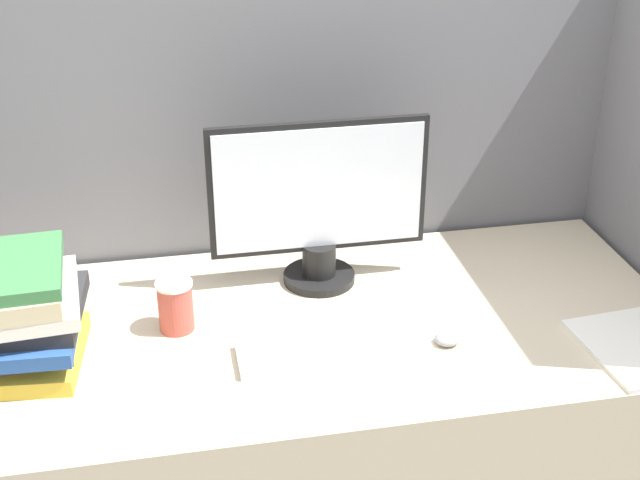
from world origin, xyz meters
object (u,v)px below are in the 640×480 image
(keyboard, at_px, (334,350))
(coffee_cup, at_px, (176,306))
(mouse, at_px, (447,339))
(monitor, at_px, (319,207))
(book_stack, at_px, (24,313))

(keyboard, relative_size, coffee_cup, 3.46)
(keyboard, distance_m, mouse, 0.25)
(monitor, height_order, coffee_cup, monitor)
(monitor, relative_size, mouse, 9.15)
(mouse, relative_size, book_stack, 0.19)
(keyboard, height_order, coffee_cup, coffee_cup)
(monitor, relative_size, book_stack, 1.75)
(mouse, bearing_deg, coffee_cup, 163.11)
(mouse, relative_size, coffee_cup, 0.48)
(monitor, xyz_separation_m, book_stack, (-0.67, -0.22, -0.08))
(monitor, distance_m, keyboard, 0.37)
(keyboard, relative_size, book_stack, 1.39)
(monitor, bearing_deg, mouse, -56.08)
(monitor, xyz_separation_m, coffee_cup, (-0.36, -0.15, -0.14))
(coffee_cup, height_order, book_stack, book_stack)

